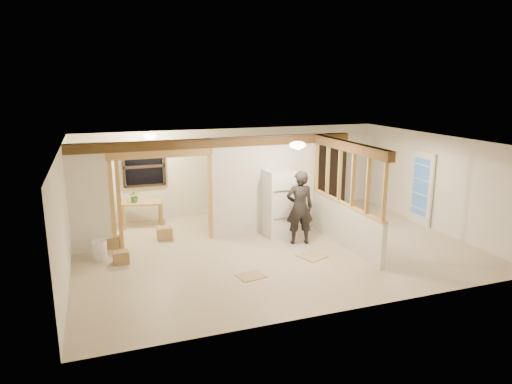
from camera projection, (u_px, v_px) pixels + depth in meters
name	position (u px, v px, depth m)	size (l,w,h in m)	color
floor	(275.00, 248.00, 10.76)	(9.00, 6.50, 0.01)	#BFAA8E
ceiling	(276.00, 142.00, 10.18)	(9.00, 6.50, 0.01)	white
wall_back	(234.00, 171.00, 13.45)	(9.00, 0.01, 2.50)	silver
wall_front	(349.00, 241.00, 7.49)	(9.00, 0.01, 2.50)	silver
wall_left	(64.00, 215.00, 9.01)	(0.01, 6.50, 2.50)	silver
wall_right	(435.00, 182.00, 11.93)	(0.01, 6.50, 2.50)	silver
partition_left_stub	(89.00, 199.00, 10.25)	(0.90, 0.12, 2.50)	silver
partition_center	(265.00, 185.00, 11.63)	(2.80, 0.12, 2.50)	silver
doorway_frame	(163.00, 199.00, 10.82)	(2.46, 0.14, 2.20)	tan
header_beam_back	(219.00, 143.00, 10.98)	(7.00, 0.18, 0.22)	brown
header_beam_right	(348.00, 146.00, 10.36)	(0.18, 3.30, 0.22)	brown
pony_wall	(344.00, 225.00, 10.80)	(0.12, 3.20, 1.00)	silver
stud_partition	(346.00, 177.00, 10.53)	(0.14, 3.20, 1.32)	tan
window_back	(144.00, 167.00, 12.46)	(1.12, 0.10, 1.10)	black
french_door	(421.00, 188.00, 12.33)	(0.12, 0.86, 2.00)	white
ceiling_dome_main	(298.00, 145.00, 9.82)	(0.36, 0.36, 0.16)	#FFEABF
ceiling_dome_util	(150.00, 136.00, 11.47)	(0.32, 0.32, 0.14)	#FFEABF
hanging_bulb	(175.00, 151.00, 11.07)	(0.07, 0.07, 0.07)	#FFD88C
refrigerator	(280.00, 203.00, 11.44)	(0.69, 0.67, 1.68)	white
woman	(300.00, 208.00, 10.84)	(0.65, 0.43, 1.79)	black
work_table	(142.00, 214.00, 12.32)	(1.06, 0.53, 0.67)	tan
potted_plant	(135.00, 196.00, 12.16)	(0.31, 0.27, 0.34)	#2D6E2D
shop_vac	(101.00, 233.00, 10.93)	(0.43, 0.43, 0.56)	#9D0A15
bookshelf	(330.00, 175.00, 14.30)	(0.96, 0.32, 1.91)	black
bucket	(99.00, 250.00, 10.02)	(0.33, 0.33, 0.42)	silver
box_util_a	(165.00, 233.00, 11.29)	(0.36, 0.31, 0.31)	#9E7C4C
box_util_b	(113.00, 242.00, 10.70)	(0.29, 0.29, 0.27)	#9E7C4C
box_front	(121.00, 257.00, 9.79)	(0.33, 0.27, 0.27)	#9E7C4C
floor_panel_near	(312.00, 256.00, 10.20)	(0.53, 0.53, 0.02)	tan
floor_panel_far	(251.00, 276.00, 9.15)	(0.53, 0.42, 0.02)	tan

